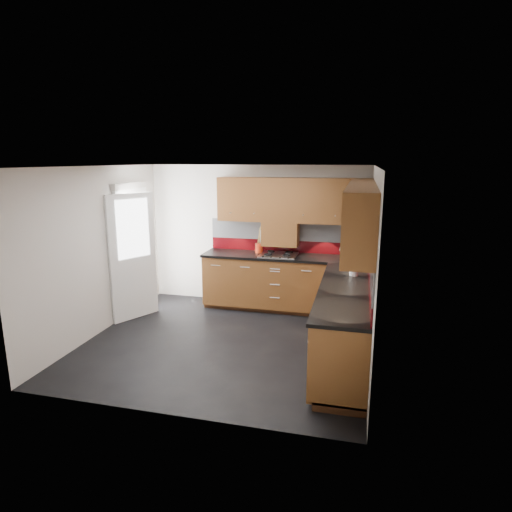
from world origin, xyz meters
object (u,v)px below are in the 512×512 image
(utensil_pot, at_px, (259,247))
(food_processor, at_px, (352,257))
(toaster, at_px, (360,254))
(gas_hob, at_px, (278,255))

(utensil_pot, xyz_separation_m, food_processor, (1.56, -0.53, 0.03))
(toaster, bearing_deg, gas_hob, -176.74)
(toaster, height_order, food_processor, food_processor)
(gas_hob, distance_m, toaster, 1.30)
(utensil_pot, distance_m, toaster, 1.66)
(toaster, bearing_deg, utensil_pot, 177.64)
(gas_hob, relative_size, toaster, 2.45)
(utensil_pot, bearing_deg, gas_hob, -21.61)
(gas_hob, distance_m, food_processor, 1.26)
(food_processor, bearing_deg, gas_hob, 162.01)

